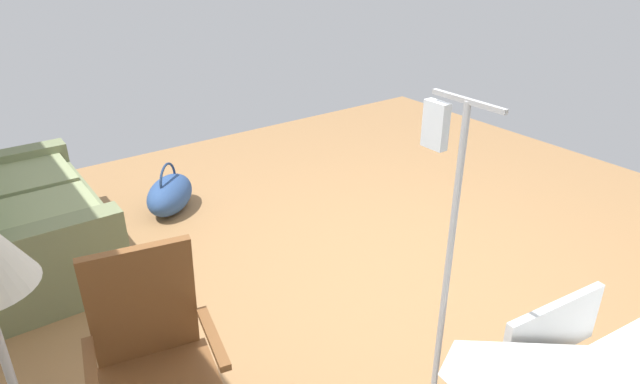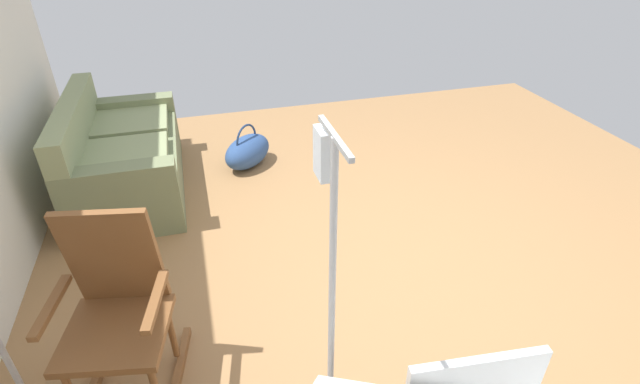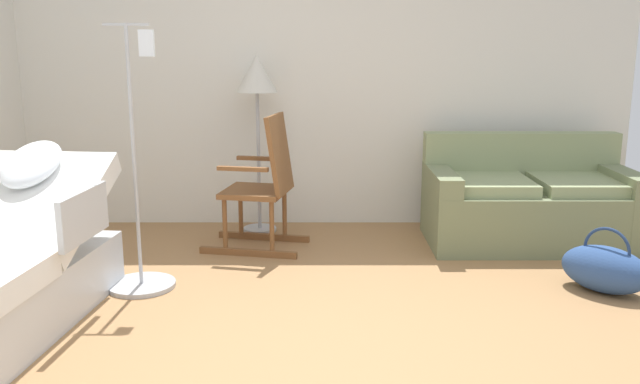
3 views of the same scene
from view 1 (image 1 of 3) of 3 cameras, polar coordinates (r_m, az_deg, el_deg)
The scene contains 4 objects.
ground_plane at distance 3.79m, azimuth 6.95°, elevation -9.08°, with size 6.44×6.44×0.00m, color #9E7247.
couch at distance 4.32m, azimuth -28.13°, elevation -2.89°, with size 1.60×0.86×0.85m.
rocking_chair at distance 2.48m, azimuth -16.69°, elevation -17.29°, with size 0.84×0.61×1.05m.
duffel_bag at distance 4.73m, azimuth -15.33°, elevation -0.23°, with size 0.62×0.62×0.43m.
Camera 1 is at (-2.23, 2.18, 2.16)m, focal length 30.82 mm.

